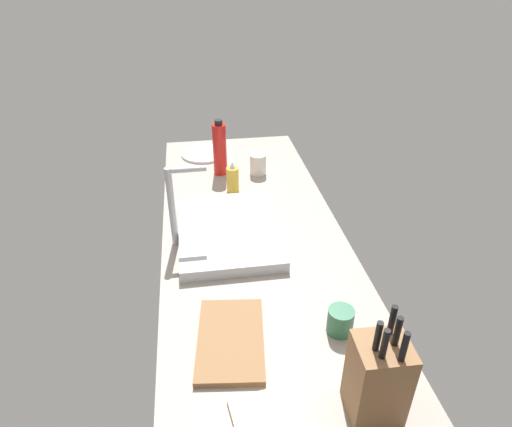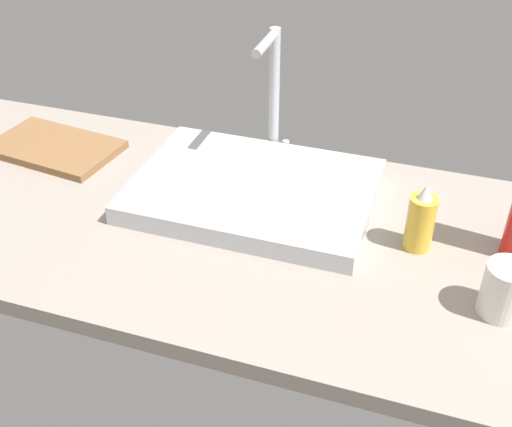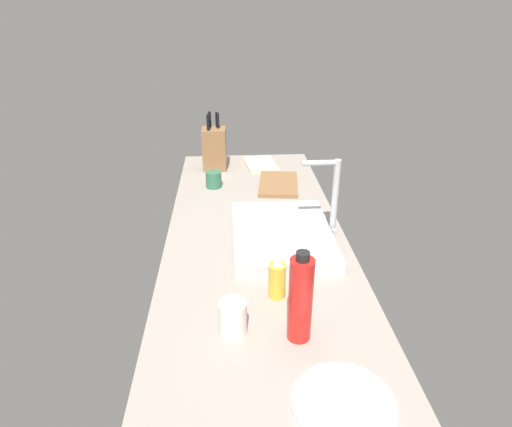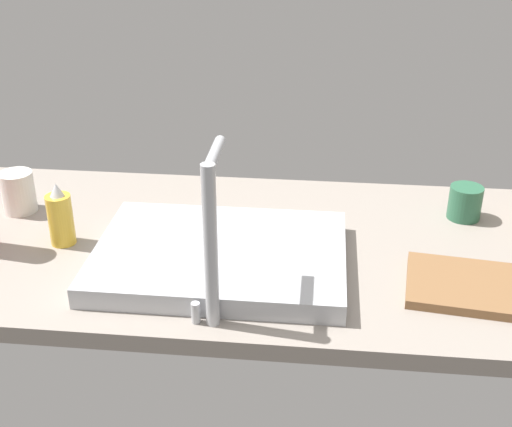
{
  "view_description": "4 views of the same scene",
  "coord_description": "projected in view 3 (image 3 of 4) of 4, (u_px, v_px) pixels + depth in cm",
  "views": [
    {
      "loc": [
        -134.84,
        19.85,
        97.77
      ],
      "look_at": [
        0.12,
        -0.85,
        13.28
      ],
      "focal_mm": 31.16,
      "sensor_mm": 36.0,
      "label": 1
    },
    {
      "loc": [
        37.27,
        -95.9,
        78.58
      ],
      "look_at": [
        6.09,
        -2.26,
        8.52
      ],
      "focal_mm": 44.6,
      "sensor_mm": 36.0,
      "label": 2
    },
    {
      "loc": [
        144.51,
        -9.48,
        85.27
      ],
      "look_at": [
        -4.57,
        0.17,
        11.32
      ],
      "focal_mm": 31.01,
      "sensor_mm": 36.0,
      "label": 3
    },
    {
      "loc": [
        -17.61,
        123.68,
        74.36
      ],
      "look_at": [
        -4.32,
        -1.48,
        9.93
      ],
      "focal_mm": 47.37,
      "sensor_mm": 36.0,
      "label": 4
    }
  ],
  "objects": [
    {
      "name": "countertop_slab",
      "position": [
        256.0,
        242.0,
        1.67
      ],
      "size": [
        190.94,
        67.44,
        3.5
      ],
      "primitive_type": "cube",
      "color": "gray",
      "rests_on": "ground"
    },
    {
      "name": "coffee_mug",
      "position": [
        233.0,
        318.0,
        1.17
      ],
      "size": [
        7.59,
        7.59,
        9.59
      ],
      "primitive_type": "cylinder",
      "color": "silver",
      "rests_on": "countertop_slab"
    },
    {
      "name": "water_bottle",
      "position": [
        300.0,
        299.0,
        1.12
      ],
      "size": [
        6.32,
        6.32,
        26.21
      ],
      "color": "red",
      "rests_on": "countertop_slab"
    },
    {
      "name": "dinner_plate",
      "position": [
        343.0,
        403.0,
        0.98
      ],
      "size": [
        23.32,
        23.32,
        1.2
      ],
      "primitive_type": "cylinder",
      "color": "white",
      "rests_on": "countertop_slab"
    },
    {
      "name": "soap_bottle",
      "position": [
        277.0,
        279.0,
        1.31
      ],
      "size": [
        5.27,
        5.27,
        13.81
      ],
      "color": "gold",
      "rests_on": "countertop_slab"
    },
    {
      "name": "faucet",
      "position": [
        331.0,
        193.0,
        1.6
      ],
      "size": [
        5.5,
        13.94,
        30.15
      ],
      "color": "#B7BABF",
      "rests_on": "countertop_slab"
    },
    {
      "name": "ceramic_cup",
      "position": [
        214.0,
        179.0,
        2.08
      ],
      "size": [
        7.39,
        7.39,
        7.66
      ],
      "primitive_type": "cylinder",
      "color": "#2D6647",
      "rests_on": "countertop_slab"
    },
    {
      "name": "cutting_board",
      "position": [
        278.0,
        184.0,
        2.11
      ],
      "size": [
        31.55,
        21.51,
        1.8
      ],
      "primitive_type": "cube",
      "rotation": [
        0.0,
        0.0,
        -0.12
      ],
      "color": "brown",
      "rests_on": "countertop_slab"
    },
    {
      "name": "sink_basin",
      "position": [
        282.0,
        234.0,
        1.64
      ],
      "size": [
        49.44,
        35.97,
        4.13
      ],
      "primitive_type": "cube",
      "color": "#B7BABF",
      "rests_on": "countertop_slab"
    },
    {
      "name": "dish_towel",
      "position": [
        261.0,
        164.0,
        2.37
      ],
      "size": [
        25.19,
        18.42,
        1.2
      ],
      "primitive_type": "cube",
      "rotation": [
        0.0,
        0.0,
        0.14
      ],
      "color": "beige",
      "rests_on": "countertop_slab"
    },
    {
      "name": "knife_block",
      "position": [
        214.0,
        148.0,
        2.27
      ],
      "size": [
        11.44,
        12.26,
        29.08
      ],
      "rotation": [
        0.0,
        0.0,
        -0.03
      ],
      "color": "brown",
      "rests_on": "countertop_slab"
    }
  ]
}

